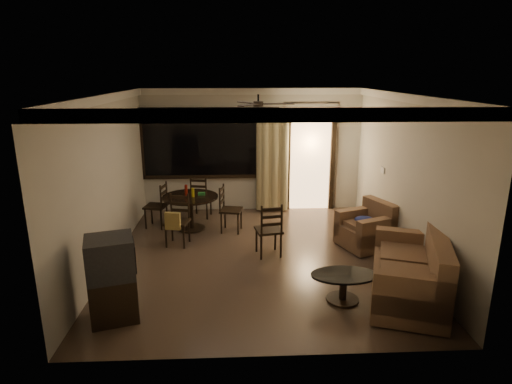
{
  "coord_description": "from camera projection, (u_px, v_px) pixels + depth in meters",
  "views": [
    {
      "loc": [
        -0.36,
        -6.94,
        3.14
      ],
      "look_at": [
        -0.03,
        0.2,
        1.13
      ],
      "focal_mm": 30.0,
      "sensor_mm": 36.0,
      "label": 1
    }
  ],
  "objects": [
    {
      "name": "ground",
      "position": [
        258.0,
        257.0,
        7.54
      ],
      "size": [
        5.5,
        5.5,
        0.0
      ],
      "primitive_type": "plane",
      "color": "#7F6651",
      "rests_on": "ground"
    },
    {
      "name": "room_shell",
      "position": [
        283.0,
        138.0,
        8.78
      ],
      "size": [
        5.5,
        6.7,
        5.5
      ],
      "color": "beige",
      "rests_on": "ground"
    },
    {
      "name": "dining_table",
      "position": [
        191.0,
        203.0,
        8.73
      ],
      "size": [
        1.14,
        1.14,
        0.93
      ],
      "rotation": [
        0.0,
        0.0,
        -0.2
      ],
      "color": "black",
      "rests_on": "ground"
    },
    {
      "name": "dining_chair_west",
      "position": [
        157.0,
        214.0,
        8.93
      ],
      "size": [
        0.49,
        0.49,
        0.95
      ],
      "rotation": [
        0.0,
        0.0,
        -1.77
      ],
      "color": "black",
      "rests_on": "ground"
    },
    {
      "name": "dining_chair_east",
      "position": [
        231.0,
        218.0,
        8.69
      ],
      "size": [
        0.49,
        0.49,
        0.95
      ],
      "rotation": [
        0.0,
        0.0,
        1.37
      ],
      "color": "black",
      "rests_on": "ground"
    },
    {
      "name": "dining_chair_south",
      "position": [
        177.0,
        229.0,
        7.98
      ],
      "size": [
        0.49,
        0.54,
        0.95
      ],
      "rotation": [
        0.0,
        0.0,
        -0.2
      ],
      "color": "black",
      "rests_on": "ground"
    },
    {
      "name": "dining_chair_north",
      "position": [
        201.0,
        205.0,
        9.55
      ],
      "size": [
        0.49,
        0.49,
        0.95
      ],
      "rotation": [
        0.0,
        0.0,
        2.94
      ],
      "color": "black",
      "rests_on": "ground"
    },
    {
      "name": "tv_cabinet",
      "position": [
        112.0,
        279.0,
        5.52
      ],
      "size": [
        0.71,
        0.68,
        1.13
      ],
      "rotation": [
        0.0,
        0.0,
        0.29
      ],
      "color": "black",
      "rests_on": "ground"
    },
    {
      "name": "sofa",
      "position": [
        413.0,
        275.0,
        6.03
      ],
      "size": [
        1.48,
        2.0,
        0.96
      ],
      "rotation": [
        0.0,
        0.0,
        -0.33
      ],
      "color": "#4C3323",
      "rests_on": "ground"
    },
    {
      "name": "armchair",
      "position": [
        368.0,
        229.0,
        7.89
      ],
      "size": [
        1.08,
        1.08,
        0.84
      ],
      "rotation": [
        0.0,
        0.0,
        0.38
      ],
      "color": "#4C3323",
      "rests_on": "ground"
    },
    {
      "name": "coffee_table",
      "position": [
        343.0,
        283.0,
        6.03
      ],
      "size": [
        0.94,
        0.56,
        0.41
      ],
      "rotation": [
        0.0,
        0.0,
        -0.25
      ],
      "color": "black",
      "rests_on": "ground"
    },
    {
      "name": "side_chair",
      "position": [
        269.0,
        240.0,
        7.54
      ],
      "size": [
        0.51,
        0.51,
        0.98
      ],
      "rotation": [
        0.0,
        0.0,
        3.33
      ],
      "color": "black",
      "rests_on": "ground"
    }
  ]
}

